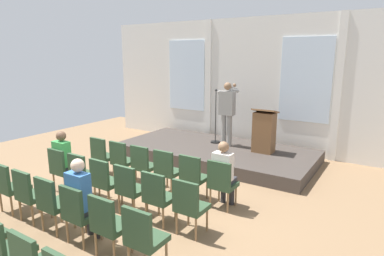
{
  "coord_description": "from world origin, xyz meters",
  "views": [
    {
      "loc": [
        4.13,
        -4.06,
        2.79
      ],
      "look_at": [
        0.06,
        2.33,
        1.1
      ],
      "focal_mm": 30.43,
      "sensor_mm": 36.0,
      "label": 1
    }
  ],
  "objects_px": {
    "chair_r0_c1": "(122,159)",
    "chair_r2_c1": "(29,192)",
    "chair_r1_c2": "(104,179)",
    "chair_r1_c5": "(189,204)",
    "chair_r2_c5": "(143,236)",
    "chair_r0_c0": "(102,154)",
    "chair_r0_c2": "(143,163)",
    "chair_r0_c5": "(222,181)",
    "speaker": "(227,109)",
    "chair_r2_c3": "(79,211)",
    "chair_r1_c4": "(158,195)",
    "lectern": "(264,131)",
    "audience_r0_c5": "(224,171)",
    "chair_r1_c0": "(62,167)",
    "chair_r3_c3": "(4,246)",
    "mic_stand": "(215,131)",
    "audience_r2_c3": "(82,196)",
    "chair_r1_c1": "(82,173)",
    "chair_r2_c0": "(9,184)",
    "chair_r2_c2": "(52,201)",
    "audience_r1_c0": "(65,158)",
    "chair_r1_c3": "(129,187)",
    "chair_r0_c3": "(167,169)",
    "chair_r0_c4": "(193,175)"
  },
  "relations": [
    {
      "from": "chair_r0_c0",
      "to": "chair_r1_c2",
      "type": "height_order",
      "value": "same"
    },
    {
      "from": "lectern",
      "to": "chair_r2_c1",
      "type": "relative_size",
      "value": 1.23
    },
    {
      "from": "chair_r0_c5",
      "to": "chair_r0_c1",
      "type": "bearing_deg",
      "value": 180.0
    },
    {
      "from": "audience_r0_c5",
      "to": "chair_r3_c3",
      "type": "bearing_deg",
      "value": -110.58
    },
    {
      "from": "audience_r1_c0",
      "to": "lectern",
      "type": "bearing_deg",
      "value": 53.78
    },
    {
      "from": "lectern",
      "to": "chair_r1_c3",
      "type": "distance_m",
      "value": 4.13
    },
    {
      "from": "speaker",
      "to": "chair_r1_c3",
      "type": "relative_size",
      "value": 1.88
    },
    {
      "from": "speaker",
      "to": "chair_r2_c2",
      "type": "relative_size",
      "value": 1.88
    },
    {
      "from": "chair_r2_c5",
      "to": "audience_r2_c3",
      "type": "bearing_deg",
      "value": 176.33
    },
    {
      "from": "chair_r3_c3",
      "to": "chair_r0_c2",
      "type": "bearing_deg",
      "value": 100.9
    },
    {
      "from": "chair_r0_c2",
      "to": "chair_r2_c1",
      "type": "xyz_separation_m",
      "value": [
        -0.63,
        -2.18,
        0.0
      ]
    },
    {
      "from": "chair_r1_c2",
      "to": "chair_r1_c4",
      "type": "bearing_deg",
      "value": 0.0
    },
    {
      "from": "chair_r0_c1",
      "to": "chair_r2_c0",
      "type": "relative_size",
      "value": 1.0
    },
    {
      "from": "lectern",
      "to": "chair_r0_c1",
      "type": "relative_size",
      "value": 1.23
    },
    {
      "from": "mic_stand",
      "to": "chair_r2_c5",
      "type": "xyz_separation_m",
      "value": [
        1.79,
        -5.24,
        -0.12
      ]
    },
    {
      "from": "chair_r2_c1",
      "to": "chair_r1_c1",
      "type": "bearing_deg",
      "value": 90.0
    },
    {
      "from": "lectern",
      "to": "chair_r1_c0",
      "type": "distance_m",
      "value": 4.93
    },
    {
      "from": "chair_r2_c3",
      "to": "chair_r2_c5",
      "type": "height_order",
      "value": "same"
    },
    {
      "from": "chair_r2_c3",
      "to": "speaker",
      "type": "bearing_deg",
      "value": 91.43
    },
    {
      "from": "chair_r2_c3",
      "to": "chair_r1_c4",
      "type": "bearing_deg",
      "value": 59.99
    },
    {
      "from": "mic_stand",
      "to": "audience_r1_c0",
      "type": "distance_m",
      "value": 4.29
    },
    {
      "from": "chair_r0_c1",
      "to": "chair_r2_c1",
      "type": "xyz_separation_m",
      "value": [
        0.0,
        -2.18,
        0.0
      ]
    },
    {
      "from": "chair_r2_c5",
      "to": "chair_r0_c0",
      "type": "bearing_deg",
      "value": 145.29
    },
    {
      "from": "speaker",
      "to": "chair_r0_c1",
      "type": "xyz_separation_m",
      "value": [
        -1.13,
        -2.96,
        -0.81
      ]
    },
    {
      "from": "audience_r2_c3",
      "to": "audience_r0_c5",
      "type": "bearing_deg",
      "value": 60.03
    },
    {
      "from": "chair_r0_c4",
      "to": "chair_r1_c3",
      "type": "xyz_separation_m",
      "value": [
        -0.63,
        -1.09,
        0.0
      ]
    },
    {
      "from": "chair_r0_c2",
      "to": "chair_r0_c5",
      "type": "relative_size",
      "value": 1.0
    },
    {
      "from": "chair_r0_c3",
      "to": "chair_r2_c2",
      "type": "bearing_deg",
      "value": -106.11
    },
    {
      "from": "chair_r0_c3",
      "to": "chair_r1_c1",
      "type": "bearing_deg",
      "value": -139.12
    },
    {
      "from": "chair_r1_c2",
      "to": "chair_r1_c5",
      "type": "bearing_deg",
      "value": 0.0
    },
    {
      "from": "audience_r0_c5",
      "to": "chair_r2_c0",
      "type": "distance_m",
      "value": 3.88
    },
    {
      "from": "lectern",
      "to": "audience_r2_c3",
      "type": "distance_m",
      "value": 5.1
    },
    {
      "from": "chair_r0_c5",
      "to": "chair_r1_c0",
      "type": "relative_size",
      "value": 1.0
    },
    {
      "from": "chair_r0_c2",
      "to": "chair_r3_c3",
      "type": "bearing_deg",
      "value": -79.1
    },
    {
      "from": "audience_r1_c0",
      "to": "chair_r1_c1",
      "type": "bearing_deg",
      "value": -7.51
    },
    {
      "from": "chair_r1_c0",
      "to": "chair_r3_c3",
      "type": "xyz_separation_m",
      "value": [
        1.89,
        -2.18,
        0.0
      ]
    },
    {
      "from": "chair_r1_c3",
      "to": "chair_r2_c1",
      "type": "xyz_separation_m",
      "value": [
        -1.26,
        -1.09,
        0.0
      ]
    },
    {
      "from": "chair_r1_c0",
      "to": "chair_r3_c3",
      "type": "relative_size",
      "value": 1.0
    },
    {
      "from": "audience_r0_c5",
      "to": "audience_r2_c3",
      "type": "relative_size",
      "value": 0.96
    },
    {
      "from": "chair_r2_c1",
      "to": "audience_r1_c0",
      "type": "bearing_deg",
      "value": 118.22
    },
    {
      "from": "speaker",
      "to": "chair_r0_c1",
      "type": "distance_m",
      "value": 3.28
    },
    {
      "from": "chair_r1_c5",
      "to": "audience_r2_c3",
      "type": "xyz_separation_m",
      "value": [
        -1.26,
        -1.01,
        0.2
      ]
    },
    {
      "from": "chair_r1_c5",
      "to": "chair_r0_c3",
      "type": "bearing_deg",
      "value": 139.12
    },
    {
      "from": "chair_r0_c3",
      "to": "audience_r2_c3",
      "type": "distance_m",
      "value": 2.11
    },
    {
      "from": "chair_r2_c3",
      "to": "chair_r0_c5",
      "type": "bearing_deg",
      "value": 59.99
    },
    {
      "from": "chair_r2_c1",
      "to": "audience_r0_c5",
      "type": "bearing_deg",
      "value": 41.95
    },
    {
      "from": "chair_r2_c1",
      "to": "chair_r3_c3",
      "type": "distance_m",
      "value": 1.67
    },
    {
      "from": "lectern",
      "to": "chair_r2_c5",
      "type": "height_order",
      "value": "lectern"
    },
    {
      "from": "chair_r1_c1",
      "to": "chair_r0_c4",
      "type": "bearing_deg",
      "value": 29.99
    },
    {
      "from": "lectern",
      "to": "chair_r1_c5",
      "type": "height_order",
      "value": "lectern"
    }
  ]
}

